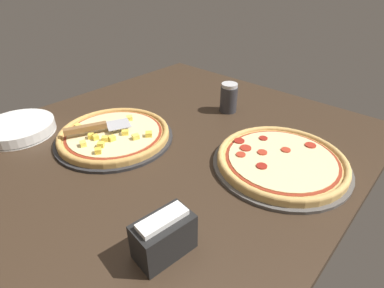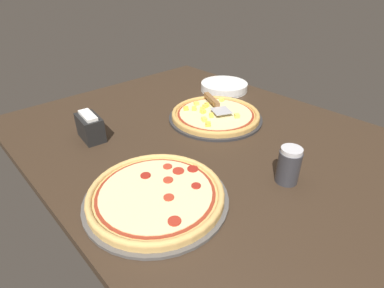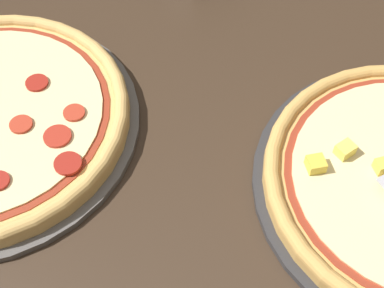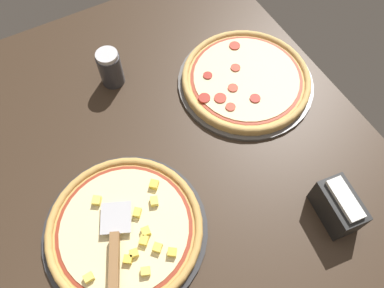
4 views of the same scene
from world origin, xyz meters
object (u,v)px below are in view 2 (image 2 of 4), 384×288
object	(u,v)px
pizza_front	(215,114)
plate_stack	(224,87)
serving_spatula	(213,101)
parmesan_shaker	(289,165)
napkin_holder	(90,127)
pizza_back	(156,194)

from	to	relation	value
pizza_front	plate_stack	world-z (taller)	pizza_front
plate_stack	serving_spatula	bearing A→B (deg)	121.83
parmesan_shaker	napkin_holder	world-z (taller)	parmesan_shaker
pizza_front	pizza_back	distance (cm)	57.85
pizza_front	napkin_holder	world-z (taller)	napkin_holder
pizza_back	serving_spatula	size ratio (longest dim) A/B	1.77
pizza_front	napkin_holder	distance (cm)	53.20
pizza_back	serving_spatula	xyz separation A→B (cm)	(30.86, -56.53, 3.00)
pizza_front	serving_spatula	xyz separation A→B (cm)	(5.59, -4.49, 3.09)
parmesan_shaker	serving_spatula	bearing A→B (deg)	-21.82
pizza_back	pizza_front	bearing A→B (deg)	-64.10
pizza_back	parmesan_shaker	distance (cm)	41.62
pizza_front	serving_spatula	world-z (taller)	serving_spatula
serving_spatula	napkin_holder	world-z (taller)	napkin_holder
serving_spatula	plate_stack	size ratio (longest dim) A/B	0.89
serving_spatula	parmesan_shaker	xyz separation A→B (cm)	(-51.79, 20.73, 0.60)
pizza_back	parmesan_shaker	xyz separation A→B (cm)	(-20.93, -35.80, 3.61)
plate_stack	napkin_holder	size ratio (longest dim) A/B	1.83
pizza_front	pizza_back	world-z (taller)	pizza_front
pizza_front	pizza_back	xyz separation A→B (cm)	(-25.27, 52.04, 0.09)
serving_spatula	parmesan_shaker	distance (cm)	55.78
napkin_holder	parmesan_shaker	bearing A→B (deg)	-154.36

